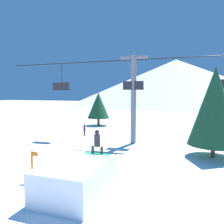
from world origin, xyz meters
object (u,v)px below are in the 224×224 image
Objects in this scene: snow_ramp at (77,178)px; distant_skier at (84,129)px; trail_marker at (32,165)px; snowboarder at (97,142)px; pine_tree_near at (215,106)px.

snow_ramp reaches higher than distant_skier.
trail_marker is 1.22× the size of distant_skier.
snowboarder is at bearing -61.23° from distant_skier.
pine_tree_near is 4.14× the size of trail_marker.
distant_skier is (-5.59, 12.32, -0.04)m from snow_ramp.
distant_skier is at bearing 103.32° from trail_marker.
distant_skier is at bearing 159.95° from pine_tree_near.
snowboarder is 0.91× the size of trail_marker.
trail_marker is (-9.10, -7.35, -2.73)m from pine_tree_near.
trail_marker is at bearing -165.03° from snowboarder.
pine_tree_near is 12.02m from trail_marker.
trail_marker is at bearing -76.68° from distant_skier.
snow_ramp is 2.90m from trail_marker.
pine_tree_near is (5.92, 6.50, 1.53)m from snowboarder.
pine_tree_near is (6.28, 7.99, 2.83)m from snow_ramp.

